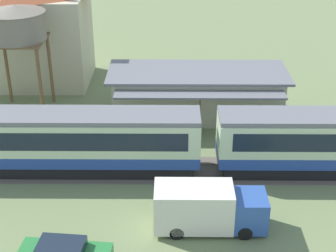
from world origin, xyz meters
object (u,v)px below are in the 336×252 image
Objects in this scene: delivery_truck_blue at (207,208)px; water_tower at (16,25)px; passenger_train at (52,139)px; station_house_terracotta_roof at (20,24)px; station_building at (197,93)px.

water_tower is at bearing 132.18° from delivery_truck_blue.
station_house_terracotta_roof is (-6.09, 16.38, 3.17)m from passenger_train.
passenger_train is 13.32m from station_building.
water_tower reaches higher than passenger_train.
delivery_truck_blue is (-0.07, -15.02, -0.58)m from station_building.
station_building reaches higher than delivery_truck_blue.
delivery_truck_blue is (16.02, -22.61, -4.15)m from station_house_terracotta_roof.
station_house_terracotta_roof is 28.02m from delivery_truck_blue.
water_tower is at bearing 114.47° from passenger_train.
passenger_train reaches higher than delivery_truck_blue.
delivery_truck_blue is (9.93, -6.23, -0.98)m from passenger_train.
station_building is 15.35m from water_tower.
station_building is (10.00, 8.79, -0.40)m from passenger_train.
station_house_terracotta_roof is at bearing 110.39° from passenger_train.
passenger_train is at bearing -138.68° from station_building.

